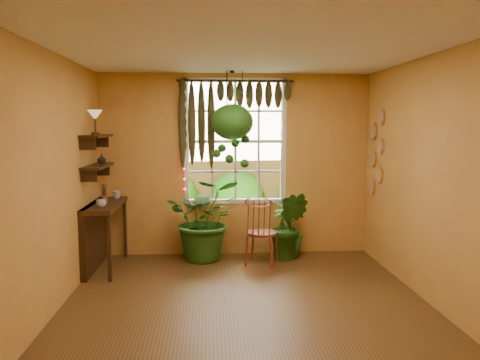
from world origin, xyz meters
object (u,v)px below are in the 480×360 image
(counter_ledge, at_px, (97,229))
(windsor_chair, at_px, (261,242))
(hanging_basket, at_px, (232,127))
(potted_plant_left, at_px, (206,219))
(potted_plant_mid, at_px, (289,226))

(counter_ledge, distance_m, windsor_chair, 2.25)
(windsor_chair, bearing_deg, hanging_basket, 164.61)
(potted_plant_left, bearing_deg, counter_ledge, -167.19)
(windsor_chair, height_order, potted_plant_mid, windsor_chair)
(counter_ledge, xyz_separation_m, potted_plant_mid, (2.66, 0.28, -0.06))
(potted_plant_left, height_order, potted_plant_mid, potted_plant_left)
(potted_plant_mid, relative_size, hanging_basket, 0.72)
(potted_plant_left, xyz_separation_m, potted_plant_mid, (1.20, -0.05, -0.10))
(windsor_chair, distance_m, hanging_basket, 1.66)
(counter_ledge, bearing_deg, windsor_chair, 1.26)
(counter_ledge, distance_m, hanging_basket, 2.31)
(potted_plant_mid, bearing_deg, potted_plant_left, 177.76)
(windsor_chair, bearing_deg, potted_plant_mid, 48.88)
(potted_plant_left, bearing_deg, windsor_chair, -20.05)
(counter_ledge, xyz_separation_m, potted_plant_left, (1.46, 0.33, 0.05))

